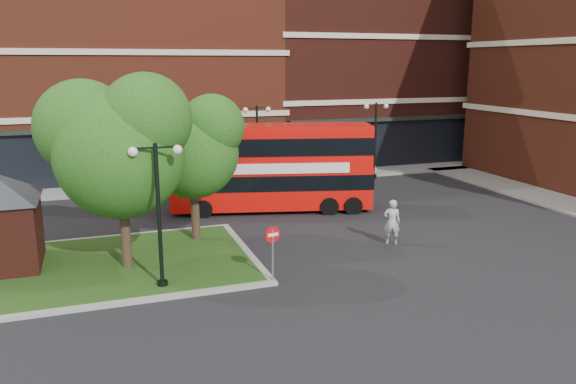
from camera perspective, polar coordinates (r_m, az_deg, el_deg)
name	(u,v)px	position (r m, az deg, el deg)	size (l,w,h in m)	color
ground	(315,272)	(20.85, 2.79, -8.10)	(120.00, 120.00, 0.00)	black
pavement_far	(219,182)	(36.07, -7.03, 1.01)	(44.00, 3.00, 0.12)	slate
terrace_far_left	(78,70)	(42.03, -20.52, 11.53)	(26.00, 12.00, 14.00)	maroon
terrace_far_right	(366,56)	(47.12, 7.96, 13.51)	(18.00, 12.00, 16.00)	#471911
traffic_island	(85,268)	(22.31, -19.91, -7.28)	(12.60, 7.60, 0.15)	gray
tree_island_west	(116,141)	(20.79, -17.05, 4.95)	(5.40, 4.71, 7.21)	#2D2116
tree_island_east	(190,143)	(23.61, -9.88, 4.88)	(4.46, 3.90, 6.29)	#2D2116
lamp_island	(159,209)	(18.90, -13.02, -1.66)	(1.72, 0.36, 5.00)	black
lamp_far_left	(257,142)	(34.15, -3.15, 5.13)	(1.72, 0.36, 5.00)	black
lamp_far_right	(375,136)	(37.15, 8.85, 5.64)	(1.72, 0.36, 5.00)	black
bus	(271,162)	(28.73, -1.70, 3.09)	(10.45, 4.73, 3.89)	red
woman	(392,222)	(24.01, 10.51, -3.01)	(0.71, 0.46, 1.93)	#9C9C9F
car_silver	(115,181)	(34.72, -17.19, 1.06)	(1.56, 3.89, 1.32)	#A5A7AC
car_white	(345,166)	(38.18, 5.81, 2.66)	(1.45, 4.15, 1.37)	silver
no_entry_sign	(273,243)	(19.34, -1.58, -5.20)	(0.56, 0.16, 2.05)	slate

